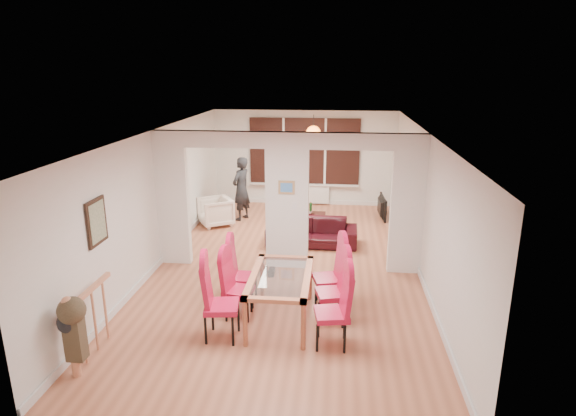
% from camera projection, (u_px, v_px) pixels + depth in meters
% --- Properties ---
extents(floor, '(5.00, 9.00, 0.01)m').
position_uv_depth(floor, '(287.00, 266.00, 9.33)').
color(floor, '#B86A4A').
rests_on(floor, ground).
extents(room_walls, '(5.00, 9.00, 2.60)m').
position_uv_depth(room_walls, '(287.00, 202.00, 8.96)').
color(room_walls, silver).
rests_on(room_walls, floor).
extents(divider_wall, '(5.00, 0.18, 2.60)m').
position_uv_depth(divider_wall, '(287.00, 202.00, 8.96)').
color(divider_wall, white).
rests_on(divider_wall, floor).
extents(bay_window_blinds, '(3.00, 0.08, 1.80)m').
position_uv_depth(bay_window_blinds, '(304.00, 151.00, 13.14)').
color(bay_window_blinds, black).
rests_on(bay_window_blinds, room_walls).
extents(radiator, '(1.40, 0.08, 0.50)m').
position_uv_depth(radiator, '(304.00, 194.00, 13.44)').
color(radiator, white).
rests_on(radiator, floor).
extents(pendant_light, '(0.36, 0.36, 0.36)m').
position_uv_depth(pendant_light, '(313.00, 133.00, 11.84)').
color(pendant_light, orange).
rests_on(pendant_light, room_walls).
extents(stair_newel, '(0.40, 1.20, 1.10)m').
position_uv_depth(stair_newel, '(92.00, 317.00, 6.35)').
color(stair_newel, tan).
rests_on(stair_newel, floor).
extents(wall_poster, '(0.04, 0.52, 0.67)m').
position_uv_depth(wall_poster, '(97.00, 222.00, 6.83)').
color(wall_poster, gray).
rests_on(wall_poster, room_walls).
extents(pillar_photo, '(0.30, 0.03, 0.25)m').
position_uv_depth(pillar_photo, '(287.00, 187.00, 8.78)').
color(pillar_photo, '#4C8CD8').
rests_on(pillar_photo, divider_wall).
extents(dining_table, '(0.90, 1.60, 0.75)m').
position_uv_depth(dining_table, '(281.00, 298.00, 7.24)').
color(dining_table, '#B36242').
rests_on(dining_table, floor).
extents(dining_chair_la, '(0.52, 0.52, 1.16)m').
position_uv_depth(dining_chair_la, '(221.00, 301.00, 6.71)').
color(dining_chair_la, '#BD133A').
rests_on(dining_chair_la, floor).
extents(dining_chair_lb, '(0.48, 0.48, 1.02)m').
position_uv_depth(dining_chair_lb, '(238.00, 286.00, 7.31)').
color(dining_chair_lb, '#BD133A').
rests_on(dining_chair_lb, floor).
extents(dining_chair_lc, '(0.43, 0.43, 1.05)m').
position_uv_depth(dining_chair_lc, '(243.00, 273.00, 7.74)').
color(dining_chair_lc, '#BD133A').
rests_on(dining_chair_lc, floor).
extents(dining_chair_ra, '(0.52, 0.52, 1.12)m').
position_uv_depth(dining_chair_ra, '(332.00, 308.00, 6.54)').
color(dining_chair_ra, '#BD133A').
rests_on(dining_chair_ra, floor).
extents(dining_chair_rb, '(0.53, 0.53, 1.08)m').
position_uv_depth(dining_chair_rb, '(332.00, 289.00, 7.16)').
color(dining_chair_rb, '#BD133A').
rests_on(dining_chair_rb, floor).
extents(dining_chair_rc, '(0.55, 0.55, 1.12)m').
position_uv_depth(dining_chair_rc, '(328.00, 274.00, 7.63)').
color(dining_chair_rc, '#BD133A').
rests_on(dining_chair_rc, floor).
extents(sofa, '(1.96, 0.81, 0.57)m').
position_uv_depth(sofa, '(312.00, 232.00, 10.42)').
color(sofa, black).
rests_on(sofa, floor).
extents(armchair, '(1.01, 1.02, 0.68)m').
position_uv_depth(armchair, '(216.00, 212.00, 11.66)').
color(armchair, beige).
rests_on(armchair, floor).
extents(person, '(0.69, 0.59, 1.60)m').
position_uv_depth(person, '(241.00, 189.00, 11.98)').
color(person, black).
rests_on(person, floor).
extents(television, '(0.97, 0.18, 0.56)m').
position_uv_depth(television, '(379.00, 207.00, 12.28)').
color(television, black).
rests_on(television, floor).
extents(coffee_table, '(1.09, 0.67, 0.24)m').
position_uv_depth(coffee_table, '(305.00, 218.00, 11.89)').
color(coffee_table, '#341611').
rests_on(coffee_table, floor).
extents(bottle, '(0.07, 0.07, 0.27)m').
position_uv_depth(bottle, '(311.00, 208.00, 11.89)').
color(bottle, '#143F19').
rests_on(bottle, coffee_table).
extents(bowl, '(0.24, 0.24, 0.06)m').
position_uv_depth(bowl, '(309.00, 213.00, 11.80)').
color(bowl, '#341611').
rests_on(bowl, coffee_table).
extents(shoes, '(0.25, 0.27, 0.10)m').
position_uv_depth(shoes, '(268.00, 272.00, 8.93)').
color(shoes, black).
rests_on(shoes, floor).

